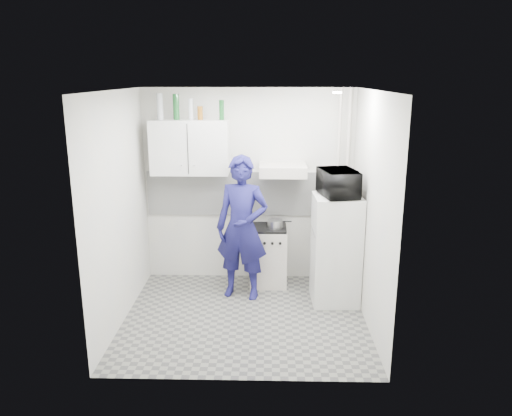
{
  "coord_description": "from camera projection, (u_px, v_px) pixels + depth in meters",
  "views": [
    {
      "loc": [
        0.26,
        -5.32,
        2.76
      ],
      "look_at": [
        0.12,
        0.3,
        1.25
      ],
      "focal_mm": 35.0,
      "sensor_mm": 36.0,
      "label": 1
    }
  ],
  "objects": [
    {
      "name": "microwave",
      "position": [
        339.0,
        183.0,
        5.91
      ],
      "size": [
        0.64,
        0.5,
        0.32
      ],
      "primitive_type": "imported",
      "rotation": [
        0.0,
        0.0,
        1.78
      ],
      "color": "black",
      "rests_on": "fridge"
    },
    {
      "name": "bottle_a",
      "position": [
        160.0,
        106.0,
        6.31
      ],
      "size": [
        0.08,
        0.08,
        0.33
      ],
      "primitive_type": "cylinder",
      "color": "#B2B7BC",
      "rests_on": "upper_cabinet"
    },
    {
      "name": "floor",
      "position": [
        245.0,
        317.0,
        5.86
      ],
      "size": [
        2.8,
        2.8,
        0.0
      ],
      "primitive_type": "plane",
      "color": "slate",
      "rests_on": "ground"
    },
    {
      "name": "bottle_d",
      "position": [
        191.0,
        109.0,
        6.31
      ],
      "size": [
        0.06,
        0.06,
        0.27
      ],
      "primitive_type": "cylinder",
      "color": "#B2B7BC",
      "rests_on": "upper_cabinet"
    },
    {
      "name": "ceiling_spot_fixture",
      "position": [
        337.0,
        93.0,
        5.36
      ],
      "size": [
        0.1,
        0.1,
        0.02
      ],
      "primitive_type": "cylinder",
      "color": "white",
      "rests_on": "ceiling"
    },
    {
      "name": "upper_cabinet",
      "position": [
        190.0,
        147.0,
        6.43
      ],
      "size": [
        1.0,
        0.35,
        0.7
      ],
      "primitive_type": "cube",
      "color": "silver",
      "rests_on": "wall_back"
    },
    {
      "name": "backsplash",
      "position": [
        249.0,
        194.0,
        6.74
      ],
      "size": [
        2.74,
        0.03,
        0.6
      ],
      "primitive_type": "cube",
      "color": "white",
      "rests_on": "wall_back"
    },
    {
      "name": "person",
      "position": [
        242.0,
        228.0,
        6.21
      ],
      "size": [
        0.74,
        0.57,
        1.82
      ],
      "primitive_type": "imported",
      "rotation": [
        0.0,
        0.0,
        -0.23
      ],
      "color": "#171651",
      "rests_on": "floor"
    },
    {
      "name": "fridge",
      "position": [
        336.0,
        250.0,
        6.12
      ],
      "size": [
        0.58,
        0.58,
        1.36
      ],
      "primitive_type": "cube",
      "rotation": [
        0.0,
        0.0,
        0.04
      ],
      "color": "silver",
      "rests_on": "floor"
    },
    {
      "name": "ceiling",
      "position": [
        243.0,
        90.0,
        5.18
      ],
      "size": [
        2.8,
        2.8,
        0.0
      ],
      "primitive_type": "plane",
      "color": "white",
      "rests_on": "wall_back"
    },
    {
      "name": "pipe_a",
      "position": [
        346.0,
        188.0,
        6.62
      ],
      "size": [
        0.05,
        0.05,
        2.6
      ],
      "primitive_type": "cylinder",
      "color": "beige",
      "rests_on": "floor"
    },
    {
      "name": "saucepan",
      "position": [
        275.0,
        224.0,
        6.55
      ],
      "size": [
        0.2,
        0.2,
        0.11
      ],
      "primitive_type": "cylinder",
      "color": "silver",
      "rests_on": "stove_top"
    },
    {
      "name": "bottle_c",
      "position": [
        176.0,
        107.0,
        6.31
      ],
      "size": [
        0.08,
        0.08,
        0.32
      ],
      "primitive_type": "cylinder",
      "color": "#144C1E",
      "rests_on": "upper_cabinet"
    },
    {
      "name": "wall_left",
      "position": [
        119.0,
        210.0,
        5.55
      ],
      "size": [
        0.0,
        2.6,
        2.6
      ],
      "primitive_type": "plane",
      "rotation": [
        1.57,
        0.0,
        1.57
      ],
      "color": "beige",
      "rests_on": "floor"
    },
    {
      "name": "canister_a",
      "position": [
        200.0,
        113.0,
        6.32
      ],
      "size": [
        0.07,
        0.07,
        0.17
      ],
      "primitive_type": "cylinder",
      "color": "brown",
      "rests_on": "upper_cabinet"
    },
    {
      "name": "wall_right",
      "position": [
        371.0,
        211.0,
        5.49
      ],
      "size": [
        0.0,
        2.6,
        2.6
      ],
      "primitive_type": "plane",
      "rotation": [
        1.57,
        0.0,
        -1.57
      ],
      "color": "beige",
      "rests_on": "floor"
    },
    {
      "name": "stove_top",
      "position": [
        269.0,
        228.0,
        6.61
      ],
      "size": [
        0.47,
        0.47,
        0.03
      ],
      "primitive_type": "cube",
      "color": "black",
      "rests_on": "stove"
    },
    {
      "name": "range_hood",
      "position": [
        283.0,
        170.0,
        6.4
      ],
      "size": [
        0.6,
        0.5,
        0.14
      ],
      "primitive_type": "cube",
      "color": "beige",
      "rests_on": "wall_back"
    },
    {
      "name": "wall_back",
      "position": [
        249.0,
        186.0,
        6.73
      ],
      "size": [
        2.8,
        0.0,
        2.8
      ],
      "primitive_type": "plane",
      "rotation": [
        1.57,
        0.0,
        0.0
      ],
      "color": "beige",
      "rests_on": "floor"
    },
    {
      "name": "bottle_e",
      "position": [
        222.0,
        110.0,
        6.3
      ],
      "size": [
        0.06,
        0.06,
        0.25
      ],
      "primitive_type": "cylinder",
      "color": "#144C1E",
      "rests_on": "upper_cabinet"
    },
    {
      "name": "stove",
      "position": [
        268.0,
        256.0,
        6.72
      ],
      "size": [
        0.49,
        0.49,
        0.78
      ],
      "primitive_type": "cube",
      "color": "beige",
      "rests_on": "floor"
    },
    {
      "name": "pipe_b",
      "position": [
        337.0,
        188.0,
        6.62
      ],
      "size": [
        0.04,
        0.04,
        2.6
      ],
      "primitive_type": "cylinder",
      "color": "beige",
      "rests_on": "floor"
    }
  ]
}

